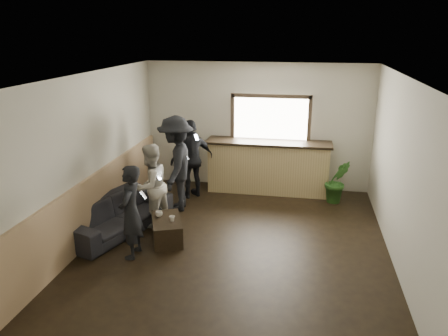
% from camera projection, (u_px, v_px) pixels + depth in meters
% --- Properties ---
extents(ground, '(5.00, 6.00, 0.01)m').
position_uv_depth(ground, '(235.00, 245.00, 7.34)').
color(ground, black).
extents(room_shell, '(5.01, 6.01, 2.80)m').
position_uv_depth(room_shell, '(191.00, 159.00, 7.02)').
color(room_shell, silver).
rests_on(room_shell, ground).
extents(bar_counter, '(2.70, 0.68, 2.13)m').
position_uv_depth(bar_counter, '(268.00, 163.00, 9.62)').
color(bar_counter, tan).
rests_on(bar_counter, ground).
extents(sofa, '(1.51, 2.31, 0.63)m').
position_uv_depth(sofa, '(118.00, 214.00, 7.79)').
color(sofa, black).
rests_on(sofa, ground).
extents(coffee_table, '(0.76, 0.97, 0.38)m').
position_uv_depth(coffee_table, '(167.00, 229.00, 7.49)').
color(coffee_table, black).
rests_on(coffee_table, ground).
extents(cup_a, '(0.13, 0.13, 0.10)m').
position_uv_depth(cup_a, '(159.00, 214.00, 7.52)').
color(cup_a, silver).
rests_on(cup_a, coffee_table).
extents(cup_b, '(0.11, 0.11, 0.09)m').
position_uv_depth(cup_b, '(172.00, 219.00, 7.34)').
color(cup_b, silver).
rests_on(cup_b, coffee_table).
extents(potted_plant, '(0.60, 0.53, 0.92)m').
position_uv_depth(potted_plant, '(337.00, 181.00, 9.03)').
color(potted_plant, '#2D6623').
rests_on(potted_plant, ground).
extents(person_a, '(0.46, 0.57, 1.51)m').
position_uv_depth(person_a, '(131.00, 212.00, 6.78)').
color(person_a, black).
rests_on(person_a, ground).
extents(person_b, '(0.85, 0.93, 1.54)m').
position_uv_depth(person_b, '(151.00, 186.00, 7.88)').
color(person_b, beige).
rests_on(person_b, ground).
extents(person_c, '(0.84, 1.30, 1.89)m').
position_uv_depth(person_c, '(176.00, 164.00, 8.55)').
color(person_c, black).
rests_on(person_c, ground).
extents(person_d, '(1.00, 0.97, 1.68)m').
position_uv_depth(person_d, '(192.00, 159.00, 9.24)').
color(person_d, black).
rests_on(person_d, ground).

